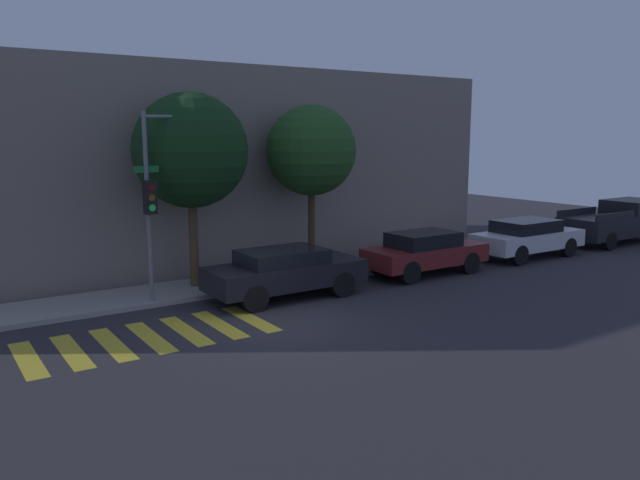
% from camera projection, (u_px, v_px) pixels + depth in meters
% --- Properties ---
extents(ground_plane, '(60.00, 60.00, 0.00)m').
position_uv_depth(ground_plane, '(276.00, 325.00, 15.65)').
color(ground_plane, '#2D2B30').
extents(sidewalk, '(26.00, 2.23, 0.14)m').
position_uv_depth(sidewalk, '(206.00, 287.00, 19.18)').
color(sidewalk, gray).
rests_on(sidewalk, ground).
extents(building_row, '(26.00, 6.00, 7.02)m').
position_uv_depth(building_row, '(152.00, 168.00, 22.30)').
color(building_row, slate).
rests_on(building_row, ground).
extents(crosswalk, '(5.76, 2.60, 0.00)m').
position_uv_depth(crosswalk, '(150.00, 337.00, 14.68)').
color(crosswalk, gold).
rests_on(crosswalk, ground).
extents(traffic_light_pole, '(2.27, 0.56, 5.34)m').
position_uv_depth(traffic_light_pole, '(163.00, 180.00, 16.96)').
color(traffic_light_pole, slate).
rests_on(traffic_light_pole, ground).
extents(sedan_near_corner, '(4.66, 1.85, 1.45)m').
position_uv_depth(sedan_near_corner, '(285.00, 271.00, 18.06)').
color(sedan_near_corner, black).
rests_on(sedan_near_corner, ground).
extents(sedan_middle, '(4.39, 1.74, 1.47)m').
position_uv_depth(sedan_middle, '(425.00, 252.00, 21.08)').
color(sedan_middle, maroon).
rests_on(sedan_middle, ground).
extents(sedan_far_end, '(4.69, 1.86, 1.47)m').
position_uv_depth(sedan_far_end, '(527.00, 237.00, 24.00)').
color(sedan_far_end, silver).
rests_on(sedan_far_end, ground).
extents(pickup_truck, '(5.40, 2.06, 1.82)m').
position_uv_depth(pickup_truck, '(617.00, 221.00, 27.30)').
color(pickup_truck, black).
rests_on(pickup_truck, ground).
extents(tree_near_corner, '(3.42, 3.42, 5.95)m').
position_uv_depth(tree_near_corner, '(191.00, 151.00, 18.42)').
color(tree_near_corner, '#4C3823').
rests_on(tree_near_corner, ground).
extents(tree_midblock, '(3.02, 3.02, 5.69)m').
position_uv_depth(tree_midblock, '(311.00, 151.00, 20.76)').
color(tree_midblock, '#42301E').
rests_on(tree_midblock, ground).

